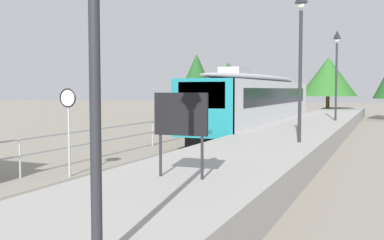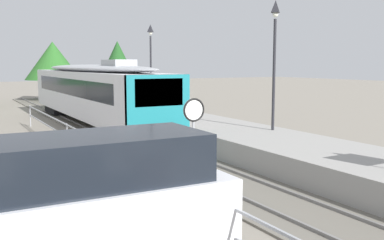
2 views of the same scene
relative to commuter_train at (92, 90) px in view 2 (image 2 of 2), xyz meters
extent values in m
plane|color=gray|center=(-3.00, -6.45, -2.14)|extent=(160.00, 160.00, 0.00)
cube|color=#6B665B|center=(0.00, -6.45, -2.11)|extent=(3.20, 60.00, 0.06)
cube|color=slate|center=(-0.72, -6.45, -2.04)|extent=(0.08, 60.00, 0.08)
cube|color=slate|center=(0.72, -6.45, -2.04)|extent=(0.08, 60.00, 0.08)
cube|color=silver|center=(0.00, 0.11, -0.18)|extent=(2.80, 18.87, 2.55)
cube|color=#19757F|center=(0.00, -9.23, -0.18)|extent=(2.80, 0.24, 2.55)
cube|color=black|center=(0.00, -9.31, 0.38)|extent=(2.13, 0.08, 1.12)
cube|color=black|center=(0.00, 0.11, 0.23)|extent=(2.82, 15.85, 0.92)
ellipsoid|color=#A8AAAF|center=(0.00, 0.11, 1.28)|extent=(2.69, 18.11, 0.44)
cube|color=#A8AAAF|center=(0.00, -4.61, 1.56)|extent=(1.10, 2.20, 0.36)
cube|color=#EAE5C6|center=(0.00, -9.30, -1.17)|extent=(1.00, 0.10, 0.20)
cube|color=black|center=(0.00, -6.93, -1.73)|extent=(2.24, 3.20, 0.55)
cube|color=black|center=(0.00, 7.14, -1.73)|extent=(2.24, 3.20, 0.55)
cube|color=#999691|center=(3.25, -6.45, -1.69)|extent=(3.90, 60.00, 0.90)
cylinder|color=#232328|center=(4.42, -11.13, 1.06)|extent=(0.12, 0.12, 4.60)
pyramid|color=#232328|center=(4.42, -11.13, 3.86)|extent=(0.34, 0.34, 0.50)
sphere|color=silver|center=(4.42, -11.13, 3.54)|extent=(0.24, 0.24, 0.24)
cylinder|color=#232328|center=(4.42, 1.42, 1.06)|extent=(0.12, 0.12, 4.60)
pyramid|color=#232328|center=(4.42, 1.42, 3.86)|extent=(0.34, 0.34, 0.50)
sphere|color=silver|center=(4.42, 1.42, 3.54)|extent=(0.24, 0.24, 0.24)
cylinder|color=#9EA0A5|center=(-2.00, -15.68, -1.04)|extent=(0.07, 0.07, 2.20)
cylinder|color=white|center=(-2.00, -15.70, 0.36)|extent=(0.60, 0.03, 0.60)
torus|color=black|center=(-2.00, -15.71, 0.36)|extent=(0.61, 0.05, 0.61)
cube|color=#9EA0A5|center=(-3.30, -16.45, -0.94)|extent=(0.05, 36.00, 0.05)
cube|color=#9EA0A5|center=(-3.30, -16.45, -1.46)|extent=(0.05, 36.00, 0.05)
cylinder|color=#9EA0A5|center=(-3.30, -16.45, -1.52)|extent=(0.06, 0.06, 1.25)
cylinder|color=#9EA0A5|center=(-3.30, -7.45, -1.52)|extent=(0.06, 0.06, 1.25)
cylinder|color=#9EA0A5|center=(-3.30, 1.55, -1.52)|extent=(0.06, 0.06, 1.25)
cube|color=white|center=(-5.60, -18.43, -1.11)|extent=(4.94, 2.05, 1.35)
cube|color=black|center=(-5.30, -18.43, -0.03)|extent=(3.43, 1.79, 0.80)
cylinder|color=black|center=(-3.97, -17.61, -1.78)|extent=(0.72, 0.25, 0.72)
cylinder|color=brown|center=(1.89, 19.64, -1.09)|extent=(0.36, 0.36, 2.12)
cone|color=#286023|center=(1.89, 19.64, 1.85)|extent=(5.49, 5.49, 3.77)
cylinder|color=brown|center=(7.97, 17.78, -1.17)|extent=(0.36, 0.36, 1.95)
cone|color=#1E4C1E|center=(7.97, 17.78, 1.84)|extent=(3.92, 3.92, 4.07)
camera|label=1|loc=(7.26, -27.85, 0.63)|focal=44.06mm
camera|label=2|loc=(-7.47, -25.35, 1.52)|focal=40.85mm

